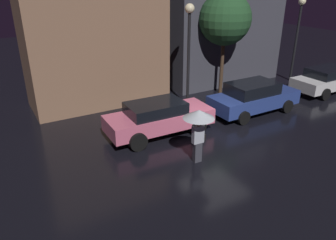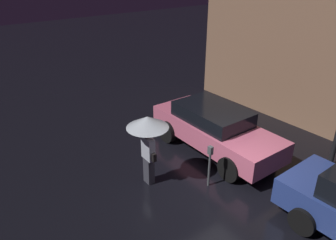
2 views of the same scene
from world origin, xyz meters
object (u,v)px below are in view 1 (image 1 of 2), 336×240
Objects in this scene: parked_car_pink at (159,117)px; street_lamp_near at (189,37)px; parked_car_blue at (253,97)px; parking_meter at (204,124)px; pedestrian_with_umbrella at (199,120)px; parked_car_white at (329,79)px; street_lamp_far at (299,25)px.

parked_car_pink is 4.39m from street_lamp_near.
parking_meter is at bearing -161.49° from parked_car_blue.
street_lamp_near is at bearing -117.11° from pedestrian_with_umbrella.
parked_car_pink is 2.73m from pedestrian_with_umbrella.
parked_car_white is at bearing -13.95° from street_lamp_near.
parked_car_pink is at bearing -143.28° from street_lamp_near.
parking_meter is at bearing -157.33° from street_lamp_far.
pedestrian_with_umbrella is 5.68m from street_lamp_near.
parked_car_blue reaches higher than parked_car_white.
parked_car_pink is 1.90m from parking_meter.
pedestrian_with_umbrella is at bearing -153.72° from parked_car_blue.
parked_car_blue is at bearing -44.26° from street_lamp_near.
parked_car_pink is at bearing 130.73° from parking_meter.
street_lamp_near is 1.00× the size of street_lamp_far.
parked_car_blue reaches higher than parking_meter.
parking_meter is 4.70m from street_lamp_near.
street_lamp_far is (5.84, 2.75, 2.62)m from parked_car_blue.
parked_car_white is (10.97, 0.03, -0.03)m from parked_car_pink.
parked_car_pink is 11.51m from street_lamp_far.
parked_car_blue is 5.56m from pedestrian_with_umbrella.
parked_car_pink reaches higher than parking_meter.
parked_car_white is 3.69m from street_lamp_far.
pedestrian_with_umbrella is 12.09m from street_lamp_far.
parked_car_white reaches higher than parking_meter.
parking_meter is (1.11, 1.16, -0.85)m from pedestrian_with_umbrella.
parked_car_white is at bearing 1.70° from parked_car_pink.
street_lamp_far reaches higher than parked_car_pink.
parked_car_blue is at bearing -154.76° from street_lamp_far.
street_lamp_near reaches higher than parked_car_white.
street_lamp_far reaches higher than parked_car_white.
parked_car_pink is 3.68× the size of parking_meter.
pedestrian_with_umbrella is (-4.93, -2.44, 0.82)m from parked_car_blue.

